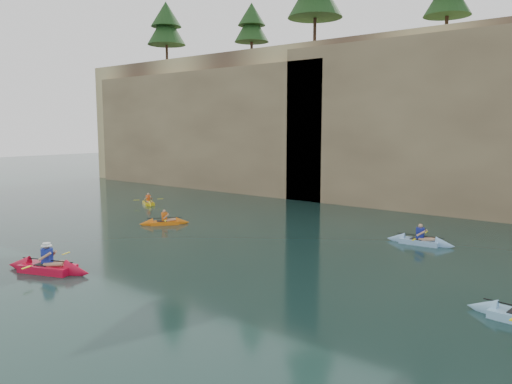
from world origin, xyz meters
The scene contains 10 objects.
ground centered at (0.00, 0.00, 0.00)m, with size 160.00×160.00×0.00m, color black.
cliff centered at (0.00, 30.00, 6.00)m, with size 70.00×16.00×12.00m, color tan.
cliff_slab_west centered at (-20.00, 22.60, 5.28)m, with size 26.00×2.40×10.56m, color #9A845D.
cliff_slab_center centered at (2.00, 22.60, 5.70)m, with size 24.00×2.40×11.40m, color #9A845D.
sea_cave_west centered at (-18.00, 21.95, 2.00)m, with size 4.50×1.00×4.00m, color black.
sea_cave_center centered at (-4.00, 21.95, 1.60)m, with size 3.50×1.00×3.20m, color black.
main_kayaker centered at (-6.00, 0.22, 0.18)m, with size 3.78×2.38×1.38m.
kayaker_orange centered at (-9.61, 9.09, 0.13)m, with size 2.22×2.57×1.05m.
kayaker_yellow centered at (-16.00, 13.17, 0.13)m, with size 2.49×1.83×1.03m.
kayaker_ltblue_mid centered at (3.28, 13.39, 0.15)m, with size 3.19×2.36×1.20m.
Camera 1 is at (11.51, -9.09, 5.43)m, focal length 35.00 mm.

